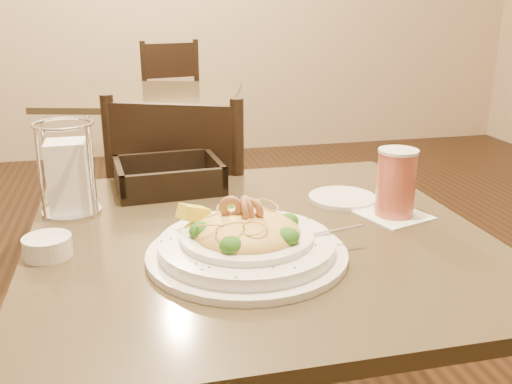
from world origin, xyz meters
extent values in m
cylinder|color=black|center=(0.00, 0.00, 0.36)|extent=(0.12, 0.12, 0.66)
cube|color=brown|center=(0.00, 0.00, 0.71)|extent=(0.90, 0.90, 0.03)
cylinder|color=black|center=(-0.12, 1.94, 0.01)|extent=(0.52, 0.52, 0.03)
cylinder|color=black|center=(-0.12, 1.94, 0.36)|extent=(0.12, 0.12, 0.66)
cube|color=brown|center=(-0.12, 1.94, 0.71)|extent=(1.10, 1.10, 0.03)
cube|color=black|center=(-0.05, 0.65, 0.45)|extent=(0.55, 0.55, 0.04)
cylinder|color=black|center=(0.18, 0.74, 0.21)|extent=(0.04, 0.04, 0.43)
cylinder|color=black|center=(-0.15, 0.88, 0.21)|extent=(0.04, 0.04, 0.43)
cylinder|color=black|center=(0.04, 0.41, 0.21)|extent=(0.04, 0.04, 0.43)
cylinder|color=black|center=(-0.29, 0.55, 0.21)|extent=(0.04, 0.04, 0.43)
cylinder|color=black|center=(0.04, 0.41, 0.70)|extent=(0.04, 0.04, 0.46)
cylinder|color=black|center=(-0.29, 0.55, 0.70)|extent=(0.04, 0.04, 0.46)
cube|color=black|center=(-0.13, 0.48, 0.80)|extent=(0.34, 0.17, 0.22)
cube|color=black|center=(0.03, 2.98, 0.45)|extent=(0.50, 0.50, 0.04)
cylinder|color=black|center=(0.17, 3.20, 0.21)|extent=(0.04, 0.04, 0.43)
cylinder|color=black|center=(-0.18, 3.12, 0.21)|extent=(0.04, 0.04, 0.43)
cylinder|color=black|center=(0.25, 2.85, 0.21)|extent=(0.04, 0.04, 0.43)
cylinder|color=black|center=(-0.10, 2.77, 0.21)|extent=(0.04, 0.04, 0.43)
cylinder|color=black|center=(0.25, 2.85, 0.70)|extent=(0.04, 0.04, 0.46)
cylinder|color=black|center=(-0.10, 2.77, 0.70)|extent=(0.04, 0.04, 0.46)
cube|color=black|center=(0.07, 2.81, 0.80)|extent=(0.36, 0.11, 0.22)
cylinder|color=white|center=(-0.05, -0.11, 0.73)|extent=(0.37, 0.37, 0.01)
cylinder|color=white|center=(-0.05, -0.11, 0.75)|extent=(0.32, 0.32, 0.02)
cylinder|color=white|center=(-0.05, -0.11, 0.77)|extent=(0.24, 0.24, 0.01)
ellipsoid|color=gold|center=(-0.05, -0.11, 0.77)|extent=(0.19, 0.19, 0.07)
cube|color=yellow|center=(-0.13, -0.04, 0.79)|extent=(0.07, 0.06, 0.05)
cube|color=silver|center=(0.11, -0.12, 0.77)|extent=(0.14, 0.02, 0.01)
cube|color=silver|center=(0.03, -0.12, 0.77)|extent=(0.04, 0.02, 0.00)
torus|color=gold|center=(-0.07, -0.05, 0.80)|extent=(0.05, 0.05, 0.02)
torus|color=gold|center=(-0.11, -0.13, 0.80)|extent=(0.07, 0.06, 0.03)
torus|color=gold|center=(-0.04, -0.11, 0.78)|extent=(0.04, 0.04, 0.02)
torus|color=gold|center=(-0.10, -0.06, 0.79)|extent=(0.05, 0.04, 0.03)
torus|color=gold|center=(-0.06, -0.13, 0.78)|extent=(0.04, 0.04, 0.02)
torus|color=gold|center=(-0.05, -0.11, 0.80)|extent=(0.05, 0.05, 0.03)
torus|color=gold|center=(-0.09, -0.16, 0.81)|extent=(0.07, 0.06, 0.05)
torus|color=gold|center=(-0.05, -0.07, 0.79)|extent=(0.05, 0.05, 0.01)
torus|color=gold|center=(-0.07, -0.08, 0.79)|extent=(0.05, 0.05, 0.02)
torus|color=gold|center=(-0.06, -0.11, 0.81)|extent=(0.04, 0.04, 0.02)
torus|color=gold|center=(0.00, -0.06, 0.81)|extent=(0.05, 0.05, 0.02)
torus|color=gold|center=(-0.03, -0.07, 0.81)|extent=(0.05, 0.06, 0.02)
torus|color=gold|center=(-0.05, -0.16, 0.81)|extent=(0.06, 0.06, 0.02)
torus|color=gold|center=(-0.06, -0.10, 0.79)|extent=(0.06, 0.06, 0.04)
torus|color=tan|center=(-0.05, -0.11, 0.82)|extent=(0.03, 0.05, 0.04)
torus|color=tan|center=(-0.04, -0.11, 0.82)|extent=(0.05, 0.05, 0.05)
torus|color=tan|center=(-0.07, -0.10, 0.82)|extent=(0.05, 0.03, 0.05)
torus|color=tan|center=(-0.05, -0.11, 0.82)|extent=(0.04, 0.05, 0.05)
ellipsoid|color=#205012|center=(0.03, -0.10, 0.78)|extent=(0.04, 0.04, 0.03)
ellipsoid|color=#205012|center=(-0.07, -0.03, 0.78)|extent=(0.04, 0.04, 0.03)
ellipsoid|color=#205012|center=(-0.13, -0.11, 0.78)|extent=(0.04, 0.04, 0.03)
ellipsoid|color=#205012|center=(-0.09, -0.18, 0.78)|extent=(0.04, 0.04, 0.03)
ellipsoid|color=#205012|center=(0.01, -0.17, 0.78)|extent=(0.04, 0.04, 0.03)
cube|color=#266619|center=(-0.03, -0.23, 0.76)|extent=(0.00, 0.00, 0.00)
cube|color=#266619|center=(-0.10, 0.02, 0.76)|extent=(0.00, 0.00, 0.00)
cube|color=#266619|center=(0.09, -0.04, 0.76)|extent=(0.00, 0.00, 0.00)
cube|color=#266619|center=(-0.20, -0.09, 0.76)|extent=(0.00, 0.00, 0.00)
cube|color=#266619|center=(-0.15, -0.19, 0.76)|extent=(0.00, 0.00, 0.00)
cube|color=#266619|center=(0.04, -0.02, 0.76)|extent=(0.00, 0.00, 0.00)
cube|color=#266619|center=(-0.14, -0.22, 0.76)|extent=(0.00, 0.00, 0.00)
cube|color=#266619|center=(0.01, 0.02, 0.76)|extent=(0.00, 0.00, 0.00)
cube|color=#266619|center=(-0.13, -0.21, 0.76)|extent=(0.00, 0.00, 0.00)
cube|color=#266619|center=(-0.18, -0.08, 0.76)|extent=(0.00, 0.00, 0.00)
cube|color=#266619|center=(0.00, -0.24, 0.76)|extent=(0.00, 0.00, 0.00)
cube|color=#266619|center=(-0.09, 0.02, 0.76)|extent=(0.00, 0.00, 0.00)
cube|color=#266619|center=(-0.10, 0.02, 0.76)|extent=(0.00, 0.00, 0.00)
cube|color=#266619|center=(-0.10, -0.25, 0.76)|extent=(0.00, 0.00, 0.00)
cube|color=#266619|center=(-0.06, 0.01, 0.76)|extent=(0.00, 0.00, 0.00)
cube|color=#266619|center=(0.06, -0.17, 0.76)|extent=(0.00, 0.00, 0.00)
cube|color=#266619|center=(-0.03, 0.04, 0.76)|extent=(0.00, 0.00, 0.00)
cube|color=white|center=(0.31, 0.03, 0.73)|extent=(0.16, 0.16, 0.00)
cylinder|color=#C25944|center=(0.31, 0.03, 0.80)|extent=(0.08, 0.08, 0.14)
cylinder|color=white|center=(0.31, 0.03, 0.87)|extent=(0.09, 0.09, 0.01)
cube|color=black|center=(-0.15, 0.33, 0.73)|extent=(0.27, 0.22, 0.02)
cube|color=black|center=(-0.03, 0.34, 0.77)|extent=(0.03, 0.21, 0.05)
cube|color=black|center=(-0.27, 0.32, 0.77)|extent=(0.03, 0.21, 0.05)
cube|color=black|center=(-0.16, 0.42, 0.77)|extent=(0.25, 0.03, 0.05)
cube|color=black|center=(-0.14, 0.23, 0.77)|extent=(0.25, 0.03, 0.05)
cylinder|color=silver|center=(-0.37, 0.21, 0.73)|extent=(0.13, 0.13, 0.01)
torus|color=silver|center=(-0.37, 0.21, 0.92)|extent=(0.13, 0.13, 0.01)
cube|color=white|center=(-0.37, 0.21, 0.81)|extent=(0.11, 0.11, 0.15)
cylinder|color=silver|center=(-0.42, 0.16, 0.83)|extent=(0.01, 0.01, 0.20)
cylinder|color=silver|center=(-0.32, 0.16, 0.83)|extent=(0.01, 0.01, 0.20)
cylinder|color=silver|center=(-0.42, 0.26, 0.83)|extent=(0.01, 0.01, 0.20)
cylinder|color=silver|center=(-0.32, 0.26, 0.83)|extent=(0.01, 0.01, 0.20)
cylinder|color=white|center=(0.24, 0.15, 0.73)|extent=(0.18, 0.18, 0.01)
cylinder|color=white|center=(-0.40, -0.02, 0.74)|extent=(0.10, 0.10, 0.04)
camera|label=1|loc=(-0.25, -1.04, 1.17)|focal=40.00mm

